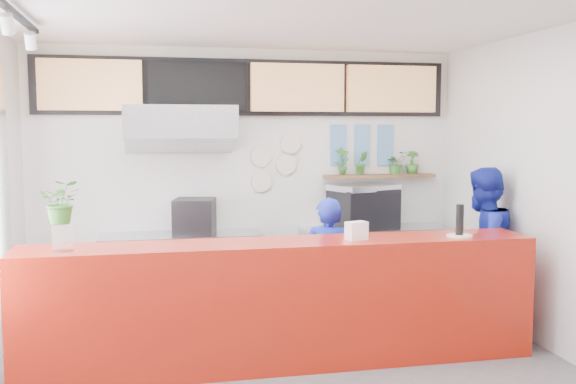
# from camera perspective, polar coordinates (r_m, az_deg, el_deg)

# --- Properties ---
(floor) EXTENTS (5.00, 5.00, 0.00)m
(floor) POSITION_cam_1_polar(r_m,az_deg,el_deg) (5.51, 0.51, -16.46)
(floor) COLOR slate
(floor) RESTS_ON ground
(ceiling) EXTENTS (5.00, 5.00, 0.00)m
(ceiling) POSITION_cam_1_polar(r_m,az_deg,el_deg) (5.19, 0.54, 15.91)
(ceiling) COLOR silver
(wall_back) EXTENTS (5.00, 0.00, 5.00)m
(wall_back) POSITION_cam_1_polar(r_m,az_deg,el_deg) (7.59, -3.56, 1.30)
(wall_back) COLOR white
(wall_back) RESTS_ON ground
(wall_right) EXTENTS (0.00, 5.00, 5.00)m
(wall_right) POSITION_cam_1_polar(r_m,az_deg,el_deg) (6.18, 23.79, -0.17)
(wall_right) COLOR white
(wall_right) RESTS_ON ground
(service_counter) EXTENTS (4.50, 0.60, 1.10)m
(service_counter) POSITION_cam_1_polar(r_m,az_deg,el_deg) (5.71, -0.36, -9.85)
(service_counter) COLOR #A71A0B
(service_counter) RESTS_ON ground
(cream_band) EXTENTS (5.00, 0.02, 0.80)m
(cream_band) POSITION_cam_1_polar(r_m,az_deg,el_deg) (7.58, -3.60, 9.62)
(cream_band) COLOR beige
(cream_band) RESTS_ON wall_back
(prep_bench) EXTENTS (1.80, 0.60, 0.90)m
(prep_bench) POSITION_cam_1_polar(r_m,az_deg,el_deg) (7.37, -9.37, -7.15)
(prep_bench) COLOR #B2B5BA
(prep_bench) RESTS_ON ground
(panini_oven) EXTENTS (0.52, 0.52, 0.39)m
(panini_oven) POSITION_cam_1_polar(r_m,az_deg,el_deg) (7.27, -8.30, -2.15)
(panini_oven) COLOR black
(panini_oven) RESTS_ON prep_bench
(extraction_hood) EXTENTS (1.20, 0.70, 0.35)m
(extraction_hood) POSITION_cam_1_polar(r_m,az_deg,el_deg) (7.14, -9.57, 6.18)
(extraction_hood) COLOR #B2B5BA
(extraction_hood) RESTS_ON ceiling
(hood_lip) EXTENTS (1.20, 0.69, 0.31)m
(hood_lip) POSITION_cam_1_polar(r_m,az_deg,el_deg) (7.14, -9.55, 4.57)
(hood_lip) COLOR #B2B5BA
(hood_lip) RESTS_ON ceiling
(right_bench) EXTENTS (1.80, 0.60, 0.90)m
(right_bench) POSITION_cam_1_polar(r_m,az_deg,el_deg) (7.82, 7.83, -6.40)
(right_bench) COLOR #B2B5BA
(right_bench) RESTS_ON ground
(espresso_machine) EXTENTS (0.84, 0.70, 0.46)m
(espresso_machine) POSITION_cam_1_polar(r_m,az_deg,el_deg) (7.65, 6.70, -1.47)
(espresso_machine) COLOR black
(espresso_machine) RESTS_ON right_bench
(espresso_tray) EXTENTS (0.88, 0.74, 0.07)m
(espresso_tray) POSITION_cam_1_polar(r_m,az_deg,el_deg) (7.62, 6.72, 0.41)
(espresso_tray) COLOR silver
(espresso_tray) RESTS_ON espresso_machine
(herb_shelf) EXTENTS (1.40, 0.18, 0.04)m
(herb_shelf) POSITION_cam_1_polar(r_m,az_deg,el_deg) (7.89, 8.13, 1.42)
(herb_shelf) COLOR brown
(herb_shelf) RESTS_ON wall_back
(menu_board_far_left) EXTENTS (1.10, 0.10, 0.55)m
(menu_board_far_left) POSITION_cam_1_polar(r_m,az_deg,el_deg) (7.41, -17.16, 9.08)
(menu_board_far_left) COLOR tan
(menu_board_far_left) RESTS_ON wall_back
(menu_board_mid_left) EXTENTS (1.10, 0.10, 0.55)m
(menu_board_mid_left) POSITION_cam_1_polar(r_m,az_deg,el_deg) (7.40, -8.06, 9.28)
(menu_board_mid_left) COLOR black
(menu_board_mid_left) RESTS_ON wall_back
(menu_board_mid_right) EXTENTS (1.10, 0.10, 0.55)m
(menu_board_mid_right) POSITION_cam_1_polar(r_m,az_deg,el_deg) (7.57, 0.85, 9.25)
(menu_board_mid_right) COLOR tan
(menu_board_mid_right) RESTS_ON wall_back
(menu_board_far_right) EXTENTS (1.10, 0.10, 0.55)m
(menu_board_far_right) POSITION_cam_1_polar(r_m,az_deg,el_deg) (7.91, 9.18, 9.03)
(menu_board_far_right) COLOR tan
(menu_board_far_right) RESTS_ON wall_back
(soffit) EXTENTS (4.80, 0.04, 0.65)m
(soffit) POSITION_cam_1_polar(r_m,az_deg,el_deg) (7.54, -3.56, 9.26)
(soffit) COLOR black
(soffit) RESTS_ON wall_back
(track_rail) EXTENTS (0.05, 2.40, 0.04)m
(track_rail) POSITION_cam_1_polar(r_m,az_deg,el_deg) (5.16, -23.74, 14.83)
(track_rail) COLOR black
(track_rail) RESTS_ON ceiling
(dec_plate_a) EXTENTS (0.24, 0.03, 0.24)m
(dec_plate_a) POSITION_cam_1_polar(r_m,az_deg,el_deg) (7.57, -2.41, 3.19)
(dec_plate_a) COLOR silver
(dec_plate_a) RESTS_ON wall_back
(dec_plate_b) EXTENTS (0.24, 0.03, 0.24)m
(dec_plate_b) POSITION_cam_1_polar(r_m,az_deg,el_deg) (7.63, -0.19, 2.46)
(dec_plate_b) COLOR silver
(dec_plate_b) RESTS_ON wall_back
(dec_plate_c) EXTENTS (0.24, 0.03, 0.24)m
(dec_plate_c) POSITION_cam_1_polar(r_m,az_deg,el_deg) (7.59, -2.40, 0.93)
(dec_plate_c) COLOR silver
(dec_plate_c) RESTS_ON wall_back
(dec_plate_d) EXTENTS (0.24, 0.03, 0.24)m
(dec_plate_d) POSITION_cam_1_polar(r_m,az_deg,el_deg) (7.63, 0.18, 4.34)
(dec_plate_d) COLOR silver
(dec_plate_d) RESTS_ON wall_back
(photo_frame_a) EXTENTS (0.20, 0.02, 0.25)m
(photo_frame_a) POSITION_cam_1_polar(r_m,az_deg,el_deg) (7.79, 4.51, 5.09)
(photo_frame_a) COLOR #598CBF
(photo_frame_a) RESTS_ON wall_back
(photo_frame_b) EXTENTS (0.20, 0.02, 0.25)m
(photo_frame_b) POSITION_cam_1_polar(r_m,az_deg,el_deg) (7.88, 6.61, 5.07)
(photo_frame_b) COLOR #598CBF
(photo_frame_b) RESTS_ON wall_back
(photo_frame_c) EXTENTS (0.20, 0.02, 0.25)m
(photo_frame_c) POSITION_cam_1_polar(r_m,az_deg,el_deg) (7.98, 8.66, 5.05)
(photo_frame_c) COLOR #598CBF
(photo_frame_c) RESTS_ON wall_back
(photo_frame_d) EXTENTS (0.20, 0.02, 0.25)m
(photo_frame_d) POSITION_cam_1_polar(r_m,az_deg,el_deg) (7.79, 4.49, 3.25)
(photo_frame_d) COLOR #598CBF
(photo_frame_d) RESTS_ON wall_back
(photo_frame_e) EXTENTS (0.20, 0.02, 0.25)m
(photo_frame_e) POSITION_cam_1_polar(r_m,az_deg,el_deg) (7.88, 6.59, 3.26)
(photo_frame_e) COLOR #598CBF
(photo_frame_e) RESTS_ON wall_back
(photo_frame_f) EXTENTS (0.20, 0.02, 0.25)m
(photo_frame_f) POSITION_cam_1_polar(r_m,az_deg,el_deg) (7.98, 8.63, 3.26)
(photo_frame_f) COLOR #598CBF
(photo_frame_f) RESTS_ON wall_back
(staff_center) EXTENTS (0.61, 0.51, 1.41)m
(staff_center) POSITION_cam_1_polar(r_m,az_deg,el_deg) (6.32, 3.57, -6.86)
(staff_center) COLOR #16239A
(staff_center) RESTS_ON ground
(staff_right) EXTENTS (1.02, 0.95, 1.68)m
(staff_right) POSITION_cam_1_polar(r_m,az_deg,el_deg) (6.94, 16.82, -4.84)
(staff_right) COLOR #16239A
(staff_right) RESTS_ON ground
(herb_a) EXTENTS (0.19, 0.14, 0.34)m
(herb_a) POSITION_cam_1_polar(r_m,az_deg,el_deg) (7.73, 4.85, 2.76)
(herb_a) COLOR #337027
(herb_a) RESTS_ON herb_shelf
(herb_b) EXTENTS (0.16, 0.13, 0.28)m
(herb_b) POSITION_cam_1_polar(r_m,az_deg,el_deg) (7.80, 6.54, 2.58)
(herb_b) COLOR #337027
(herb_b) RESTS_ON herb_shelf
(herb_c) EXTENTS (0.31, 0.29, 0.28)m
(herb_c) POSITION_cam_1_polar(r_m,az_deg,el_deg) (7.95, 9.59, 2.58)
(herb_c) COLOR #337027
(herb_c) RESTS_ON herb_shelf
(herb_d) EXTENTS (0.19, 0.17, 0.28)m
(herb_d) POSITION_cam_1_polar(r_m,az_deg,el_deg) (8.03, 10.98, 2.60)
(herb_d) COLOR #337027
(herb_d) RESTS_ON herb_shelf
(glass_vase) EXTENTS (0.20, 0.20, 0.21)m
(glass_vase) POSITION_cam_1_polar(r_m,az_deg,el_deg) (5.45, -19.38, -3.89)
(glass_vase) COLOR white
(glass_vase) RESTS_ON service_counter
(basil_vase) EXTENTS (0.32, 0.28, 0.35)m
(basil_vase) POSITION_cam_1_polar(r_m,az_deg,el_deg) (5.41, -19.48, -0.82)
(basil_vase) COLOR #337027
(basil_vase) RESTS_ON glass_vase
(napkin_holder) EXTENTS (0.21, 0.16, 0.16)m
(napkin_holder) POSITION_cam_1_polar(r_m,az_deg,el_deg) (5.69, 6.11, -3.44)
(napkin_holder) COLOR white
(napkin_holder) RESTS_ON service_counter
(white_plate) EXTENTS (0.29, 0.29, 0.02)m
(white_plate) POSITION_cam_1_polar(r_m,az_deg,el_deg) (6.03, 14.99, -3.78)
(white_plate) COLOR white
(white_plate) RESTS_ON service_counter
(pepper_mill) EXTENTS (0.07, 0.07, 0.28)m
(pepper_mill) POSITION_cam_1_polar(r_m,az_deg,el_deg) (6.00, 15.02, -2.40)
(pepper_mill) COLOR black
(pepper_mill) RESTS_ON white_plate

